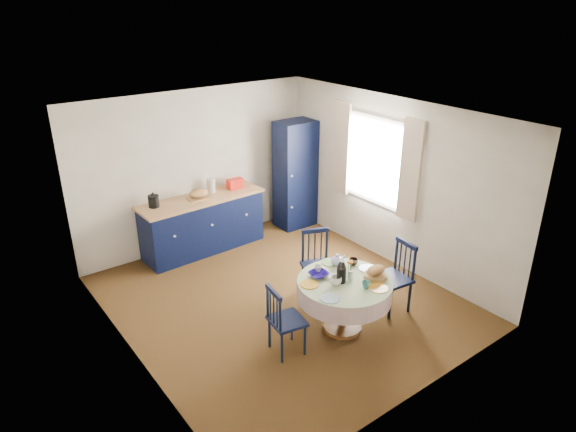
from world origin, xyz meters
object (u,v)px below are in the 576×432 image
Objects in this scene: cobalt_bowl at (319,274)px; pantry_cabinet at (295,175)px; mug_a at (336,281)px; chair_far at (318,264)px; mug_d at (318,269)px; kitchen_counter at (203,223)px; mug_b at (366,285)px; chair_right at (395,276)px; dining_table at (345,289)px; chair_left at (284,320)px; mug_c at (353,262)px.

pantry_cabinet is at bearing 57.64° from cobalt_bowl.
mug_a is 0.27m from cobalt_bowl.
pantry_cabinet is at bearing 60.74° from mug_a.
mug_d is (-0.38, -0.45, 0.25)m from chair_far.
cobalt_bowl is at bearing 98.52° from mug_a.
kitchen_counter is 21.56× the size of mug_b.
pantry_cabinet is (1.76, -0.11, 0.47)m from kitchen_counter.
chair_right is (1.16, -2.98, 0.01)m from kitchen_counter.
cobalt_bowl is (-0.26, 0.53, -0.02)m from mug_b.
cobalt_bowl is at bearing -124.76° from mug_d.
dining_table is at bearing -69.92° from mug_d.
dining_table is at bearing -85.35° from kitchen_counter.
kitchen_counter is 2.21m from chair_far.
mug_b is at bearing -112.47° from pantry_cabinet.
dining_table is 0.84m from chair_right.
chair_left is 0.73m from cobalt_bowl.
mug_d is at bearing -120.96° from pantry_cabinet.
kitchen_counter is at bearing 94.54° from mug_d.
mug_c is (-0.49, 0.27, 0.25)m from chair_right.
dining_table is 12.27× the size of mug_d.
chair_left is at bearing 159.36° from mug_b.
dining_table is 0.36m from cobalt_bowl.
mug_a reaches higher than mug_c.
mug_d is at bearing -87.31° from kitchen_counter.
chair_left is 1.68m from chair_right.
kitchen_counter is 17.86× the size of mug_c.
kitchen_counter is at bearing -1.15° from chair_left.
mug_c reaches higher than mug_b.
pantry_cabinet is 1.65× the size of dining_table.
mug_c is at bearing -77.93° from kitchen_counter.
mug_c is (0.27, 0.49, 0.00)m from mug_b.
chair_left is 6.45× the size of mug_a.
cobalt_bowl is (-0.04, 0.26, -0.02)m from mug_a.
dining_table is 0.41m from mug_d.
pantry_cabinet is 2.97m from chair_right.
dining_table reaches higher than chair_far.
chair_left is at bearing -164.12° from cobalt_bowl.
mug_b is at bearing -118.94° from mug_c.
chair_right reaches higher than mug_a.
chair_far is at bearing -76.56° from kitchen_counter.
mug_c is 0.53m from cobalt_bowl.
pantry_cabinet reaches higher than chair_left.
kitchen_counter is 2.16× the size of chair_far.
pantry_cabinet reaches higher than kitchen_counter.
chair_left is at bearing -128.36° from pantry_cabinet.
chair_right is 10.18× the size of mug_d.
mug_d is (-0.96, 0.41, 0.25)m from chair_right.
cobalt_bowl is (0.14, -2.66, 0.25)m from kitchen_counter.
chair_left is 9.35× the size of mug_d.
mug_b is (0.22, -0.27, -0.01)m from mug_a.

